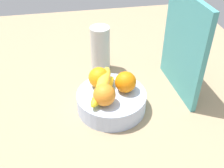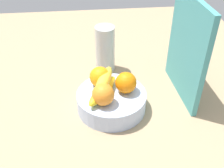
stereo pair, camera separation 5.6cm
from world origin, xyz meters
The scene contains 8 objects.
ground_plane centered at (0.00, 0.00, -1.50)cm, with size 180.00×140.00×3.00cm, color #9D8463.
fruit_bowl centered at (-0.60, 0.19, 3.25)cm, with size 23.65×23.65×6.50cm, color #AEC1E4.
orange_front_left centered at (-1.39, 4.94, 10.09)cm, with size 7.20×7.20×7.20cm, color orange.
orange_front_right centered at (-5.53, -3.42, 10.09)cm, with size 7.20×7.20×7.20cm, color orange.
orange_center centered at (4.04, -3.11, 10.09)cm, with size 7.20×7.20×7.20cm, color orange.
banana_bunch centered at (-1.24, -2.67, 9.60)cm, with size 18.58×12.51×6.20cm.
cutting_board centered at (-7.46, 26.48, 18.00)cm, with size 28.00×1.80×36.00cm, color teal.
thermos_tumbler centered at (-25.34, -0.07, 9.54)cm, with size 7.76×7.76×19.08cm, color #BBBDBB.
Camera 2 is at (70.83, -7.27, 64.92)cm, focal length 44.08 mm.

